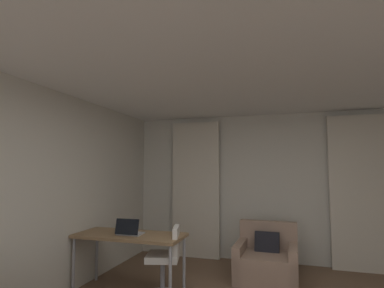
{
  "coord_description": "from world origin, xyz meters",
  "views": [
    {
      "loc": [
        0.24,
        -2.6,
        1.61
      ],
      "look_at": [
        -0.93,
        1.21,
        1.94
      ],
      "focal_mm": 28.41,
      "sensor_mm": 36.0,
      "label": 1
    }
  ],
  "objects_px": {
    "desk": "(130,239)",
    "desk_chair": "(166,266)",
    "armchair": "(267,261)",
    "laptop": "(129,231)"
  },
  "relations": [
    {
      "from": "desk",
      "to": "desk_chair",
      "type": "distance_m",
      "value": 0.6
    },
    {
      "from": "armchair",
      "to": "laptop",
      "type": "distance_m",
      "value": 2.06
    },
    {
      "from": "armchair",
      "to": "desk_chair",
      "type": "relative_size",
      "value": 1.02
    },
    {
      "from": "armchair",
      "to": "desk",
      "type": "xyz_separation_m",
      "value": [
        -1.71,
        -1.0,
        0.43
      ]
    },
    {
      "from": "desk_chair",
      "to": "laptop",
      "type": "bearing_deg",
      "value": -174.6
    },
    {
      "from": "desk",
      "to": "armchair",
      "type": "bearing_deg",
      "value": 30.43
    },
    {
      "from": "desk",
      "to": "desk_chair",
      "type": "height_order",
      "value": "desk_chair"
    },
    {
      "from": "armchair",
      "to": "desk",
      "type": "height_order",
      "value": "armchair"
    },
    {
      "from": "desk_chair",
      "to": "laptop",
      "type": "height_order",
      "value": "laptop"
    },
    {
      "from": "armchair",
      "to": "laptop",
      "type": "relative_size",
      "value": 2.74
    }
  ]
}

